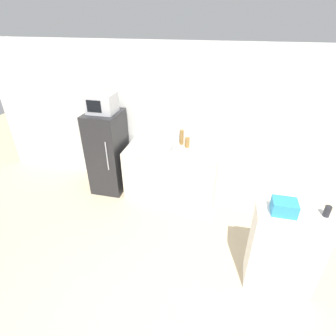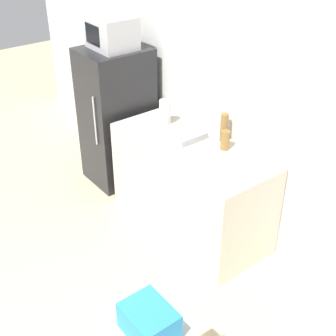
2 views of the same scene
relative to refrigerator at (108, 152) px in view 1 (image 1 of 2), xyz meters
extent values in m
cube|color=silver|center=(1.55, 0.45, 0.55)|extent=(8.00, 0.06, 2.60)
cube|color=#232326|center=(0.00, 0.00, 0.00)|extent=(0.57, 0.68, 1.51)
cylinder|color=#B7B7BC|center=(0.16, -0.35, 0.11)|extent=(0.02, 0.02, 0.53)
cube|color=#BCBCC1|center=(0.00, 0.00, 0.91)|extent=(0.46, 0.37, 0.32)
cube|color=black|center=(-0.05, -0.19, 0.91)|extent=(0.25, 0.01, 0.19)
cube|color=beige|center=(1.19, 0.05, -0.30)|extent=(1.62, 0.72, 0.91)
cube|color=#9EA3A8|center=(1.01, 0.09, 0.19)|extent=(0.36, 0.30, 0.06)
cylinder|color=olive|center=(1.31, 0.33, 0.29)|extent=(0.07, 0.07, 0.27)
cylinder|color=olive|center=(1.43, 0.23, 0.25)|extent=(0.08, 0.08, 0.18)
cube|color=white|center=(2.88, -1.54, -0.20)|extent=(0.77, 0.35, 1.11)
cube|color=#2D8EC6|center=(2.75, -1.54, 0.44)|extent=(0.25, 0.20, 0.15)
cylinder|color=#232328|center=(3.18, -1.49, 0.42)|extent=(0.07, 0.07, 0.12)
cylinder|color=white|center=(0.71, 0.11, 0.28)|extent=(0.11, 0.11, 0.25)
camera|label=1|loc=(2.07, -3.92, 2.18)|focal=28.00mm
camera|label=2|loc=(3.98, -2.37, 2.19)|focal=50.00mm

